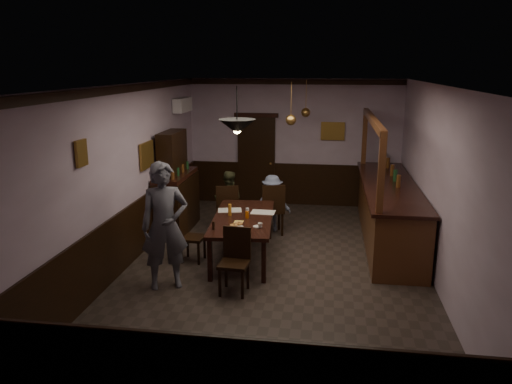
% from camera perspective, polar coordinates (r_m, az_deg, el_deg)
% --- Properties ---
extents(room, '(5.01, 8.01, 3.01)m').
position_cam_1_polar(room, '(8.03, 2.31, 1.37)').
color(room, '#2D2621').
rests_on(room, ground).
extents(dining_table, '(1.17, 2.27, 0.75)m').
position_cam_1_polar(dining_table, '(8.65, -1.51, -3.26)').
color(dining_table, black).
rests_on(dining_table, ground).
extents(chair_far_left, '(0.53, 0.53, 1.01)m').
position_cam_1_polar(chair_far_left, '(9.94, -3.31, -1.72)').
color(chair_far_left, black).
rests_on(chair_far_left, ground).
extents(chair_far_right, '(0.56, 0.56, 1.04)m').
position_cam_1_polar(chair_far_right, '(9.86, 1.90, -1.74)').
color(chair_far_right, black).
rests_on(chair_far_right, ground).
extents(chair_near, '(0.45, 0.45, 0.97)m').
position_cam_1_polar(chair_near, '(7.46, -2.38, -7.44)').
color(chair_near, black).
rests_on(chair_near, ground).
extents(chair_side, '(0.42, 0.42, 0.89)m').
position_cam_1_polar(chair_side, '(8.67, -7.72, -4.72)').
color(chair_side, black).
rests_on(chair_side, ground).
extents(person_standing, '(0.84, 0.71, 1.94)m').
position_cam_1_polar(person_standing, '(7.56, -10.39, -3.85)').
color(person_standing, '#52525E').
rests_on(person_standing, ground).
extents(person_seated_left, '(0.61, 0.49, 1.23)m').
position_cam_1_polar(person_seated_left, '(10.19, -3.20, -0.97)').
color(person_seated_left, '#3F4227').
rests_on(person_seated_left, ground).
extents(person_seated_right, '(0.75, 0.43, 1.16)m').
position_cam_1_polar(person_seated_right, '(10.13, 1.86, -1.26)').
color(person_seated_right, slate).
rests_on(person_seated_right, ground).
extents(newspaper_left, '(0.47, 0.38, 0.01)m').
position_cam_1_polar(newspaper_left, '(9.01, -3.02, -2.09)').
color(newspaper_left, silver).
rests_on(newspaper_left, dining_table).
extents(newspaper_right, '(0.43, 0.31, 0.01)m').
position_cam_1_polar(newspaper_right, '(8.88, 0.81, -2.33)').
color(newspaper_right, silver).
rests_on(newspaper_right, dining_table).
extents(napkin, '(0.16, 0.16, 0.00)m').
position_cam_1_polar(napkin, '(8.35, -2.00, -3.43)').
color(napkin, '#FFD55D').
rests_on(napkin, dining_table).
extents(saucer, '(0.15, 0.15, 0.01)m').
position_cam_1_polar(saucer, '(8.10, 0.18, -3.96)').
color(saucer, white).
rests_on(saucer, dining_table).
extents(coffee_cup, '(0.09, 0.09, 0.07)m').
position_cam_1_polar(coffee_cup, '(8.02, 0.47, -3.81)').
color(coffee_cup, white).
rests_on(coffee_cup, saucer).
extents(pastry_plate, '(0.22, 0.22, 0.01)m').
position_cam_1_polar(pastry_plate, '(8.06, -2.21, -4.04)').
color(pastry_plate, white).
rests_on(pastry_plate, dining_table).
extents(pastry_ring_a, '(0.13, 0.13, 0.04)m').
position_cam_1_polar(pastry_ring_a, '(8.06, -2.59, -3.85)').
color(pastry_ring_a, '#C68C47').
rests_on(pastry_ring_a, pastry_plate).
extents(pastry_ring_b, '(0.13, 0.13, 0.04)m').
position_cam_1_polar(pastry_ring_b, '(8.16, -1.97, -3.60)').
color(pastry_ring_b, '#C68C47').
rests_on(pastry_ring_b, pastry_plate).
extents(soda_can, '(0.07, 0.07, 0.12)m').
position_cam_1_polar(soda_can, '(8.54, -1.02, -2.61)').
color(soda_can, orange).
rests_on(soda_can, dining_table).
extents(beer_glass, '(0.06, 0.06, 0.20)m').
position_cam_1_polar(beer_glass, '(8.69, -3.02, -2.05)').
color(beer_glass, '#BF721E').
rests_on(beer_glass, dining_table).
extents(water_glass, '(0.06, 0.06, 0.15)m').
position_cam_1_polar(water_glass, '(8.63, -0.99, -2.32)').
color(water_glass, silver).
rests_on(water_glass, dining_table).
extents(pepper_mill, '(0.04, 0.04, 0.14)m').
position_cam_1_polar(pepper_mill, '(7.97, -4.88, -3.84)').
color(pepper_mill, black).
rests_on(pepper_mill, dining_table).
extents(sideboard, '(0.55, 1.54, 2.03)m').
position_cam_1_polar(sideboard, '(10.20, -9.18, 0.04)').
color(sideboard, black).
rests_on(sideboard, ground).
extents(bar_counter, '(0.98, 4.23, 2.37)m').
position_cam_1_polar(bar_counter, '(9.85, 14.89, -2.05)').
color(bar_counter, '#462712').
rests_on(bar_counter, ground).
extents(door_back, '(0.90, 0.06, 2.10)m').
position_cam_1_polar(door_back, '(12.07, 0.04, 3.59)').
color(door_back, black).
rests_on(door_back, ground).
extents(ac_unit, '(0.20, 0.85, 0.30)m').
position_cam_1_polar(ac_unit, '(11.18, -8.39, 9.82)').
color(ac_unit, white).
rests_on(ac_unit, ground).
extents(picture_left_small, '(0.04, 0.28, 0.36)m').
position_cam_1_polar(picture_left_small, '(7.09, -19.34, 4.21)').
color(picture_left_small, olive).
rests_on(picture_left_small, ground).
extents(picture_left_large, '(0.04, 0.62, 0.48)m').
position_cam_1_polar(picture_left_large, '(9.33, -12.38, 4.13)').
color(picture_left_large, olive).
rests_on(picture_left_large, ground).
extents(picture_back, '(0.55, 0.04, 0.42)m').
position_cam_1_polar(picture_back, '(11.84, 8.76, 6.89)').
color(picture_back, olive).
rests_on(picture_back, ground).
extents(pendant_iron, '(0.56, 0.56, 0.71)m').
position_cam_1_polar(pendant_iron, '(7.50, -2.18, 7.48)').
color(pendant_iron, black).
rests_on(pendant_iron, ground).
extents(pendant_brass_mid, '(0.20, 0.20, 0.81)m').
position_cam_1_polar(pendant_brass_mid, '(9.44, 4.00, 8.21)').
color(pendant_brass_mid, '#BF8C3F').
rests_on(pendant_brass_mid, ground).
extents(pendant_brass_far, '(0.20, 0.20, 0.81)m').
position_cam_1_polar(pendant_brass_far, '(10.97, 5.70, 9.02)').
color(pendant_brass_far, '#BF8C3F').
rests_on(pendant_brass_far, ground).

